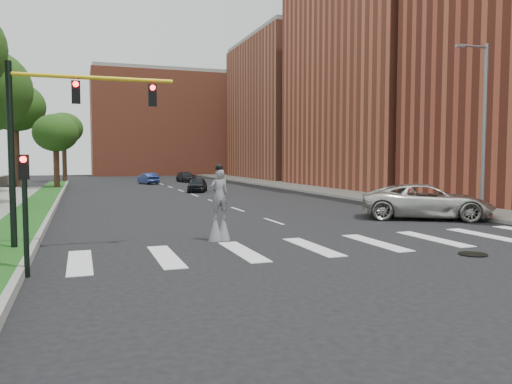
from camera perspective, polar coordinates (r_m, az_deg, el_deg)
name	(u,v)px	position (r m, az deg, el deg)	size (l,w,h in m)	color
ground_plane	(359,250)	(17.48, 11.72, -6.49)	(160.00, 160.00, 0.00)	black
grass_median	(39,204)	(34.92, -23.57, -1.31)	(2.00, 60.00, 0.25)	#154614
median_curb	(56,204)	(34.86, -21.85, -1.25)	(0.20, 60.00, 0.28)	gray
sidewalk_right	(334,191)	(45.21, 8.92, 0.06)	(5.00, 90.00, 0.18)	gray
manhole	(473,254)	(17.69, 23.54, -6.55)	(0.90, 0.90, 0.04)	black
building_mid	(394,72)	(55.06, 15.48, 13.10)	(16.00, 22.00, 24.00)	#A54C33
building_far	(298,111)	(75.64, 4.87, 9.18)	(16.00, 22.00, 20.00)	#9B5039
building_backdrop	(165,125)	(94.07, -10.33, 7.50)	(26.00, 14.00, 18.00)	#A54C33
streetlight	(483,124)	(28.71, 24.51, 7.12)	(2.05, 0.20, 9.00)	slate
traffic_signal	(51,127)	(17.75, -22.34, 6.92)	(5.30, 0.23, 6.20)	black
secondary_signal	(25,204)	(14.31, -24.89, -1.22)	(0.25, 0.21, 3.23)	black
stilt_performer	(219,209)	(18.89, -4.22, -2.00)	(0.84, 0.53, 2.90)	#342014
suv_crossing	(427,201)	(27.02, 18.92, -1.01)	(2.98, 6.45, 1.79)	beige
car_near	(197,184)	(45.77, -6.71, 0.86)	(1.58, 3.93, 1.34)	black
car_mid	(148,178)	(60.13, -12.24, 1.53)	(1.39, 4.00, 1.32)	navy
car_far	(186,177)	(63.95, -7.96, 1.70)	(1.78, 4.37, 1.27)	black
tree_5	(15,107)	(57.91, -25.80, 8.73)	(5.98, 5.98, 10.93)	#342014
tree_6	(56,133)	(52.18, -21.93, 6.23)	(4.27, 4.27, 7.33)	#342014
tree_7	(64,129)	(68.24, -21.13, 6.73)	(4.76, 4.76, 8.82)	#342014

